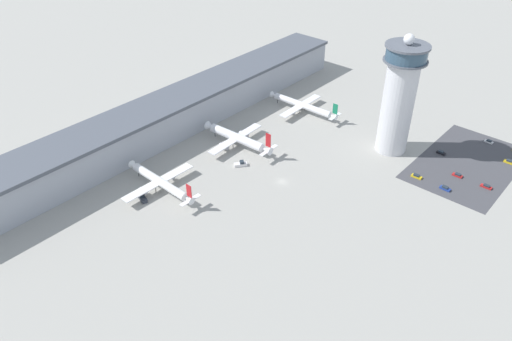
% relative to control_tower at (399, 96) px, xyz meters
% --- Properties ---
extents(ground_plane, '(1000.00, 1000.00, 0.00)m').
position_rel_control_tower_xyz_m(ground_plane, '(-55.64, 22.13, -28.15)').
color(ground_plane, '#9E9B93').
extents(terminal_building, '(233.25, 25.00, 18.48)m').
position_rel_control_tower_xyz_m(terminal_building, '(-55.64, 92.13, -18.82)').
color(terminal_building, '#A3A8B2').
rests_on(terminal_building, ground).
extents(control_tower, '(19.49, 19.49, 57.02)m').
position_rel_control_tower_xyz_m(control_tower, '(0.00, 0.00, 0.00)').
color(control_tower, silver).
rests_on(control_tower, ground).
extents(parking_lot_surface, '(64.00, 40.00, 0.01)m').
position_rel_control_tower_xyz_m(parking_lot_surface, '(12.08, -33.58, -28.15)').
color(parking_lot_surface, '#424247').
rests_on(parking_lot_surface, ground).
extents(airplane_gate_alpha, '(35.50, 40.62, 12.06)m').
position_rel_control_tower_xyz_m(airplane_gate_alpha, '(-94.85, 57.47, -23.71)').
color(airplane_gate_alpha, white).
rests_on(airplane_gate_alpha, ground).
extents(airplane_gate_bravo, '(35.35, 40.36, 13.65)m').
position_rel_control_tower_xyz_m(airplane_gate_bravo, '(-46.62, 57.62, -23.62)').
color(airplane_gate_bravo, white).
rests_on(airplane_gate_bravo, ground).
extents(airplane_gate_charlie, '(33.04, 43.45, 11.45)m').
position_rel_control_tower_xyz_m(airplane_gate_charlie, '(2.88, 55.19, -24.11)').
color(airplane_gate_charlie, white).
rests_on(airplane_gate_charlie, ground).
extents(service_truck_catering, '(3.90, 6.12, 2.60)m').
position_rel_control_tower_xyz_m(service_truck_catering, '(-104.23, 57.95, -27.25)').
color(service_truck_catering, black).
rests_on(service_truck_catering, ground).
extents(service_truck_fuel, '(6.24, 5.54, 2.49)m').
position_rel_control_tower_xyz_m(service_truck_fuel, '(-58.32, 44.49, -27.30)').
color(service_truck_fuel, black).
rests_on(service_truck_fuel, ground).
extents(car_red_hatchback, '(2.03, 4.65, 1.59)m').
position_rel_control_tower_xyz_m(car_red_hatchback, '(-14.04, -34.06, -27.54)').
color(car_red_hatchback, black).
rests_on(car_red_hatchback, ground).
extents(car_yellow_taxi, '(1.94, 4.25, 1.41)m').
position_rel_control_tower_xyz_m(car_yellow_taxi, '(37.65, -33.90, -27.61)').
color(car_yellow_taxi, black).
rests_on(car_yellow_taxi, ground).
extents(car_grey_coupe, '(1.78, 4.73, 1.43)m').
position_rel_control_tower_xyz_m(car_grey_coupe, '(-1.03, -46.87, -27.60)').
color(car_grey_coupe, black).
rests_on(car_grey_coupe, ground).
extents(car_green_van, '(1.79, 4.23, 1.59)m').
position_rel_control_tower_xyz_m(car_green_van, '(25.33, -47.53, -27.54)').
color(car_green_van, black).
rests_on(car_green_van, ground).
extents(car_maroon_suv, '(2.06, 4.78, 1.44)m').
position_rel_control_tower_xyz_m(car_maroon_suv, '(-13.73, -20.68, -27.60)').
color(car_maroon_suv, black).
rests_on(car_maroon_suv, ground).
extents(car_black_suv, '(1.81, 4.35, 1.54)m').
position_rel_control_tower_xyz_m(car_black_suv, '(12.24, -20.51, -27.56)').
color(car_black_suv, black).
rests_on(car_black_suv, ground).
extents(car_navy_sedan, '(1.81, 4.39, 1.44)m').
position_rel_control_tower_xyz_m(car_navy_sedan, '(-0.88, -34.04, -27.60)').
color(car_navy_sedan, black).
rests_on(car_navy_sedan, ground).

